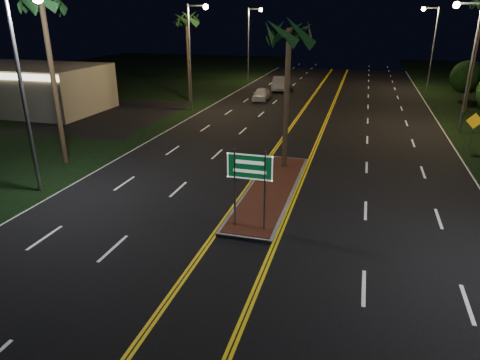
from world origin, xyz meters
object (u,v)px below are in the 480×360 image
(streetlight_right_far, at_px, (431,39))
(car_near, at_px, (261,93))
(palm_left_far, at_px, (187,19))
(warning_sign, at_px, (474,126))
(streetlight_left_far, at_px, (251,36))
(palm_median, at_px, (289,33))
(median_island, at_px, (271,190))
(commercial_building, at_px, (20,88))
(highway_sign, at_px, (250,174))
(streetlight_left_near, at_px, (26,74))
(streetlight_left_mid, at_px, (193,46))
(streetlight_right_mid, at_px, (467,53))
(palm_left_near, at_px, (41,3))
(shrub_far, at_px, (467,77))
(car_far, at_px, (280,82))

(streetlight_right_far, relative_size, car_near, 2.08)
(palm_left_far, height_order, car_near, palm_left_far)
(palm_left_far, bearing_deg, warning_sign, -24.42)
(streetlight_left_far, distance_m, palm_median, 35.18)
(median_island, xyz_separation_m, streetlight_left_far, (-10.61, 37.00, 5.57))
(commercial_building, distance_m, palm_left_far, 16.47)
(streetlight_right_far, bearing_deg, commercial_building, -148.99)
(highway_sign, distance_m, streetlight_left_near, 11.17)
(streetlight_left_mid, bearing_deg, highway_sign, -63.41)
(commercial_building, xyz_separation_m, streetlight_right_mid, (36.61, 2.01, 3.65))
(palm_left_far, bearing_deg, highway_sign, -63.08)
(palm_left_near, distance_m, shrub_far, 38.93)
(streetlight_left_far, distance_m, palm_left_far, 16.28)
(median_island, distance_m, palm_median, 8.00)
(streetlight_left_near, relative_size, shrub_far, 2.27)
(shrub_far, bearing_deg, warning_sign, -99.11)
(palm_left_near, bearing_deg, streetlight_left_mid, 83.27)
(streetlight_left_far, bearing_deg, median_island, -74.00)
(car_near, relative_size, car_far, 0.81)
(streetlight_left_mid, height_order, streetlight_right_far, same)
(warning_sign, bearing_deg, median_island, -139.45)
(streetlight_left_near, bearing_deg, median_island, 15.78)
(highway_sign, bearing_deg, streetlight_right_far, 74.85)
(median_island, relative_size, highway_sign, 3.20)
(commercial_building, relative_size, palm_left_near, 1.53)
(median_island, xyz_separation_m, palm_left_near, (-12.50, 1.00, 8.60))
(commercial_building, relative_size, car_far, 2.82)
(streetlight_left_far, xyz_separation_m, palm_left_far, (-2.19, -16.00, 2.09))
(streetlight_right_mid, distance_m, palm_left_far, 24.26)
(streetlight_right_mid, relative_size, warning_sign, 3.74)
(shrub_far, bearing_deg, palm_median, -118.42)
(highway_sign, height_order, car_far, highway_sign)
(streetlight_left_mid, relative_size, car_far, 1.69)
(warning_sign, bearing_deg, streetlight_left_mid, 159.54)
(commercial_building, height_order, streetlight_left_far, streetlight_left_far)
(shrub_far, bearing_deg, streetlight_right_mid, -102.82)
(streetlight_right_mid, xyz_separation_m, palm_left_far, (-23.41, 6.00, 2.09))
(car_near, bearing_deg, car_far, 81.08)
(palm_median, bearing_deg, streetlight_right_far, 71.38)
(streetlight_left_mid, height_order, car_near, streetlight_left_mid)
(streetlight_left_near, distance_m, car_far, 34.03)
(commercial_building, bearing_deg, streetlight_right_far, 31.01)
(streetlight_left_mid, relative_size, car_near, 2.08)
(shrub_far, height_order, car_near, shrub_far)
(shrub_far, xyz_separation_m, car_near, (-19.85, -5.46, -1.62))
(streetlight_left_near, bearing_deg, palm_left_near, 115.26)
(highway_sign, bearing_deg, warning_sign, 53.30)
(median_island, height_order, streetlight_left_near, streetlight_left_near)
(streetlight_left_far, xyz_separation_m, streetlight_right_far, (21.23, -2.00, 0.00))
(palm_left_near, distance_m, palm_left_far, 20.02)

